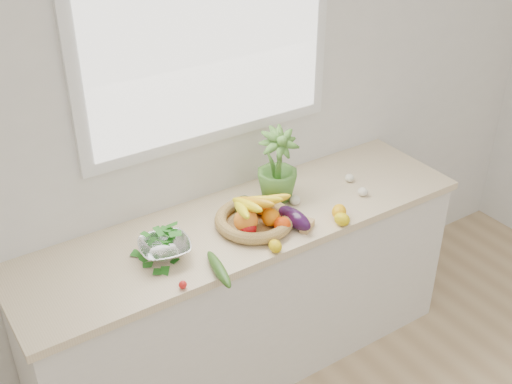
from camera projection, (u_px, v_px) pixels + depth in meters
back_wall at (210, 111)px, 3.01m from camera, size 4.50×0.02×2.70m
counter_cabinet at (246, 297)px, 3.27m from camera, size 2.20×0.58×0.86m
countertop at (245, 224)px, 3.03m from camera, size 2.24×0.62×0.04m
window_frame at (208, 27)px, 2.79m from camera, size 1.30×0.03×1.10m
window_pane at (210, 29)px, 2.77m from camera, size 1.18×0.01×0.98m
orange_loose at (282, 225)px, 2.92m from camera, size 0.10×0.10×0.08m
lemon_a at (275, 246)px, 2.80m from camera, size 0.06×0.07×0.06m
lemon_b at (339, 212)px, 3.02m from camera, size 0.11×0.11×0.07m
lemon_c at (342, 219)px, 2.98m from camera, size 0.09×0.10×0.06m
apple at (248, 228)px, 2.89m from camera, size 0.11×0.11×0.08m
ginger at (307, 226)px, 2.96m from camera, size 0.10×0.08×0.03m
garlic_a at (295, 200)px, 3.14m from camera, size 0.06×0.06×0.04m
garlic_b at (349, 178)px, 3.33m from camera, size 0.06×0.06×0.04m
garlic_c at (363, 192)px, 3.21m from camera, size 0.06×0.06×0.04m
eggplant at (294, 218)px, 2.96m from camera, size 0.10×0.22×0.08m
cucumber at (219, 269)px, 2.67m from camera, size 0.10×0.27×0.05m
radish at (183, 285)px, 2.59m from camera, size 0.04×0.04×0.03m
potted_herb at (277, 165)px, 3.09m from camera, size 0.22×0.22×0.36m
fruit_basket at (254, 216)px, 2.96m from camera, size 0.47×0.47×0.19m
colander_with_spinach at (164, 245)px, 2.75m from camera, size 0.26×0.26×0.12m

